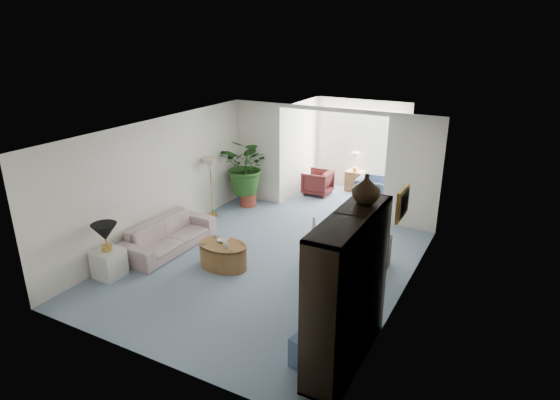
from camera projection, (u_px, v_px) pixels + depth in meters
The scene contains 26 objects.
floor at pixel (265, 265), 8.77m from camera, with size 6.00×6.00×0.00m, color gray.
sunroom_floor at pixel (344, 199), 12.16m from camera, with size 2.60×2.60×0.00m, color gray.
back_pier_left at pixel (258, 152), 11.66m from camera, with size 1.20×0.12×2.50m, color white.
back_pier_right at pixel (413, 174), 9.98m from camera, with size 1.20×0.12×2.50m, color white.
back_header at pixel (331, 110), 10.41m from camera, with size 2.60×0.12×0.10m, color white.
window_pane at pixel (361, 137), 12.57m from camera, with size 2.20×0.02×1.50m, color white.
window_blinds at pixel (361, 138), 12.55m from camera, with size 2.20×0.02×1.50m, color white.
framed_picture at pixel (403, 203), 7.01m from camera, with size 0.04×0.50×0.40m, color #C0B499.
sofa at pixel (169, 235), 9.31m from camera, with size 2.04×0.80×0.60m, color beige.
end_table at pixel (109, 263), 8.30m from camera, with size 0.46×0.46×0.51m, color silver.
table_lamp at pixel (105, 232), 8.09m from camera, with size 0.44×0.44×0.30m, color black.
floor_lamp at pixel (210, 164), 10.64m from camera, with size 0.36×0.36×0.28m, color beige.
coffee_table at pixel (223, 255), 8.66m from camera, with size 0.95×0.95×0.45m, color olive.
coffee_bowl at pixel (223, 240), 8.68m from camera, with size 0.20×0.20×0.05m, color beige.
coffee_cup at pixel (226, 246), 8.41m from camera, with size 0.11×0.11×0.10m, color silver.
wingback_chair at pixel (335, 245), 8.68m from camera, with size 0.85×0.87×0.79m, color #655C4F.
side_table_dark at pixel (376, 252), 8.66m from camera, with size 0.48×0.39×0.58m, color black.
entertainment_cabinet at pixel (347, 290), 5.99m from camera, with size 0.49×1.84×2.04m, color black.
cabinet_urn at pixel (366, 189), 5.99m from camera, with size 0.37×0.37×0.38m, color black.
ottoman at pixel (317, 352), 6.11m from camera, with size 0.53×0.53×0.43m, color #4D5E85.
plant_pot at pixel (248, 199), 11.66m from camera, with size 0.40×0.40×0.32m, color #973B2B.
house_plant at pixel (247, 166), 11.36m from camera, with size 1.25×1.08×1.39m, color #26541C.
sunroom_chair_blue at pixel (373, 191), 11.73m from camera, with size 0.73×0.75×0.68m, color #4D5E85.
sunroom_chair_maroon at pixel (317, 183), 12.41m from camera, with size 0.68×0.70×0.64m, color #5A1E21.
sunroom_table at pixel (354, 181), 12.71m from camera, with size 0.44×0.34×0.54m, color olive.
shelf_clutter at pixel (348, 280), 6.09m from camera, with size 0.30×0.96×1.06m.
Camera 1 is at (3.95, -6.75, 4.16)m, focal length 30.31 mm.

